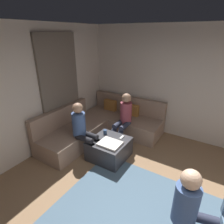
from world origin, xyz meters
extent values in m
cube|color=beige|center=(0.00, 2.94, 1.35)|extent=(6.00, 0.12, 2.70)
cube|color=beige|center=(-2.94, 0.00, 1.35)|extent=(0.12, 6.00, 2.70)
cube|color=#726659|center=(-2.84, 1.30, 1.25)|extent=(0.06, 1.10, 2.50)
cube|color=#9E7F6B|center=(-1.78, 2.41, 0.21)|extent=(2.10, 0.85, 0.42)
cube|color=#9E7F6B|center=(-1.78, 2.76, 0.65)|extent=(2.10, 0.14, 0.45)
cube|color=#9E7F6B|center=(-2.41, 1.13, 0.21)|extent=(0.85, 1.70, 0.42)
cube|color=#9E7F6B|center=(-2.76, 1.13, 0.65)|extent=(0.14, 1.70, 0.45)
cube|color=#B27233|center=(-2.28, 2.58, 0.54)|extent=(0.36, 0.12, 0.36)
cube|color=#B27233|center=(-1.58, 2.58, 0.54)|extent=(0.36, 0.12, 0.36)
cube|color=#333338|center=(-1.42, 1.17, 0.21)|extent=(0.76, 0.76, 0.42)
cube|color=white|center=(-1.32, 1.05, 0.44)|extent=(0.44, 0.36, 0.04)
cylinder|color=#334C72|center=(-1.64, 1.35, 0.47)|extent=(0.08, 0.08, 0.10)
cube|color=white|center=(-1.24, 1.39, 0.43)|extent=(0.05, 0.15, 0.02)
cylinder|color=#2D3347|center=(-1.39, 1.63, 0.21)|extent=(0.12, 0.12, 0.42)
cylinder|color=#2D3347|center=(-1.57, 1.63, 0.21)|extent=(0.12, 0.12, 0.42)
cylinder|color=#2D3347|center=(-1.39, 1.83, 0.48)|extent=(0.12, 0.40, 0.12)
cylinder|color=#2D3347|center=(-1.57, 1.83, 0.48)|extent=(0.12, 0.40, 0.12)
cylinder|color=#993F4C|center=(-1.48, 2.03, 0.73)|extent=(0.28, 0.28, 0.50)
sphere|color=tan|center=(-1.48, 2.03, 1.09)|extent=(0.22, 0.22, 0.22)
cylinder|color=black|center=(-1.63, 1.05, 0.21)|extent=(0.12, 0.12, 0.42)
cylinder|color=black|center=(-1.63, 0.87, 0.21)|extent=(0.12, 0.12, 0.42)
cylinder|color=black|center=(-1.83, 1.05, 0.48)|extent=(0.40, 0.12, 0.12)
cylinder|color=black|center=(-1.83, 0.87, 0.48)|extent=(0.40, 0.12, 0.12)
cylinder|color=#3F598C|center=(-2.03, 0.96, 0.73)|extent=(0.28, 0.28, 0.50)
sphere|color=tan|center=(-2.03, 0.96, 1.09)|extent=(0.22, 0.22, 0.22)
cylinder|color=#2D3347|center=(0.48, 0.25, 0.46)|extent=(0.42, 0.21, 0.12)
cylinder|color=#3F598C|center=(0.30, 0.11, 0.71)|extent=(0.28, 0.28, 0.50)
sphere|color=#D8AD8C|center=(0.30, 0.11, 1.07)|extent=(0.22, 0.22, 0.22)
camera|label=1|loc=(0.39, -1.61, 2.50)|focal=29.72mm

